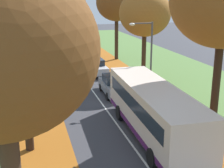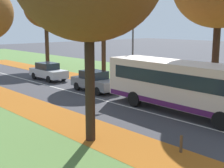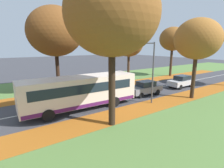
{
  "view_description": "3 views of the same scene",
  "coord_description": "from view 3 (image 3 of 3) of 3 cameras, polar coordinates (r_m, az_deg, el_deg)",
  "views": [
    {
      "loc": [
        -5.18,
        -5.96,
        7.93
      ],
      "look_at": [
        0.12,
        13.27,
        2.21
      ],
      "focal_mm": 50.0,
      "sensor_mm": 36.0,
      "label": 1
    },
    {
      "loc": [
        -13.79,
        -0.88,
        5.14
      ],
      "look_at": [
        -0.48,
        13.53,
        1.4
      ],
      "focal_mm": 50.0,
      "sensor_mm": 36.0,
      "label": 2
    },
    {
      "loc": [
        15.57,
        3.11,
        5.68
      ],
      "look_at": [
        1.3,
        12.99,
        1.85
      ],
      "focal_mm": 28.0,
      "sensor_mm": 36.0,
      "label": 3
    }
  ],
  "objects": [
    {
      "name": "grass_verge_left",
      "position": [
        30.51,
        -0.42,
        1.74
      ],
      "size": [
        12.0,
        90.0,
        0.01
      ],
      "primitive_type": "cube",
      "color": "#517538",
      "rests_on": "ground"
    },
    {
      "name": "leaf_litter_left",
      "position": [
        23.61,
        -6.16,
        -1.51
      ],
      "size": [
        2.8,
        60.0,
        0.0
      ],
      "primitive_type": "cube",
      "color": "#9E5619",
      "rests_on": "grass_verge_left"
    },
    {
      "name": "leaf_litter_right",
      "position": [
        16.46,
        9.55,
        -7.86
      ],
      "size": [
        2.8,
        60.0,
        0.0
      ],
      "primitive_type": "cube",
      "color": "#9E5619",
      "rests_on": "grass_verge_right"
    },
    {
      "name": "road_centre_line",
      "position": [
        23.66,
        12.25,
        -1.71
      ],
      "size": [
        0.12,
        80.0,
        0.01
      ],
      "primitive_type": "cube",
      "color": "silver",
      "rests_on": "ground"
    },
    {
      "name": "tree_left_near",
      "position": [
        22.02,
        -18.1,
        15.92
      ],
      "size": [
        6.33,
        6.33,
        10.1
      ],
      "color": "black",
      "rests_on": "ground"
    },
    {
      "name": "tree_left_mid",
      "position": [
        27.82,
        5.54,
        12.9
      ],
      "size": [
        4.4,
        4.4,
        7.93
      ],
      "color": "#422D1E",
      "rests_on": "ground"
    },
    {
      "name": "tree_left_far",
      "position": [
        34.76,
        19.21,
        13.67
      ],
      "size": [
        4.76,
        4.76,
        9.01
      ],
      "color": "#422D1E",
      "rests_on": "ground"
    },
    {
      "name": "tree_right_near",
      "position": [
        12.09,
        -0.04,
        21.92
      ],
      "size": [
        6.2,
        6.2,
        10.49
      ],
      "color": "black",
      "rests_on": "ground"
    },
    {
      "name": "tree_right_mid",
      "position": [
        20.59,
        26.14,
        12.99
      ],
      "size": [
        4.69,
        4.69,
        8.46
      ],
      "color": "#382619",
      "rests_on": "ground"
    },
    {
      "name": "bollard_third",
      "position": [
        20.08,
        -25.13,
        -4.09
      ],
      "size": [
        0.12,
        0.12,
        0.74
      ],
      "primitive_type": "cylinder",
      "color": "#4C3823",
      "rests_on": "ground"
    },
    {
      "name": "streetlamp_right",
      "position": [
        17.64,
        12.55,
        5.84
      ],
      "size": [
        1.89,
        0.28,
        6.0
      ],
      "color": "#47474C",
      "rests_on": "ground"
    },
    {
      "name": "bus",
      "position": [
        15.95,
        -10.15,
        -2.18
      ],
      "size": [
        2.9,
        10.48,
        2.98
      ],
      "color": "beige",
      "rests_on": "ground"
    },
    {
      "name": "car_grey_lead",
      "position": [
        20.82,
        10.74,
        -1.28
      ],
      "size": [
        1.85,
        4.23,
        1.62
      ],
      "color": "slate",
      "rests_on": "ground"
    },
    {
      "name": "car_silver_following",
      "position": [
        26.12,
        21.71,
        0.83
      ],
      "size": [
        1.84,
        4.23,
        1.62
      ],
      "color": "#B7BABF",
      "rests_on": "ground"
    }
  ]
}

